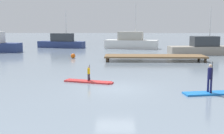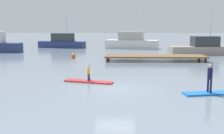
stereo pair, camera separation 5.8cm
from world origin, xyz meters
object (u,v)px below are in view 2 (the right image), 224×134
Objects in this scene: paddleboard_near at (89,82)px; fishing_boat_white_large at (201,48)px; paddler_adult at (210,76)px; trawler_grey_distant at (62,42)px; paddler_child_solo at (89,73)px; fishing_boat_green_midground at (132,42)px; mooring_buoy_near at (73,56)px; paddleboard_far at (214,93)px.

paddleboard_near is 23.11m from fishing_boat_white_large.
fishing_boat_white_large is (5.63, 22.32, -0.13)m from paddler_adult.
fishing_boat_white_large is 23.60m from trawler_grey_distant.
paddler_child_solo is 0.61× the size of paddler_adult.
fishing_boat_green_midground reaches higher than paddler_child_solo.
mooring_buoy_near reaches higher than paddleboard_near.
trawler_grey_distant reaches higher than paddleboard_far.
mooring_buoy_near is at bearing -73.67° from trawler_grey_distant.
mooring_buoy_near reaches higher than paddleboard_far.
paddleboard_near is 0.42× the size of fishing_boat_white_large.
fishing_boat_white_large is at bearing 75.86° from paddler_adult.
trawler_grey_distant is at bearing 173.39° from fishing_boat_green_midground.
paddler_child_solo is 23.08m from fishing_boat_white_large.
paddler_child_solo is 0.13× the size of trawler_grey_distant.
paddler_child_solo is 30.93m from trawler_grey_distant.
fishing_boat_white_large reaches higher than mooring_buoy_near.
mooring_buoy_near is (-7.43, -14.24, -0.78)m from fishing_boat_green_midground.
paddler_child_solo is 1.98× the size of mooring_buoy_near.
paddleboard_far is at bearing -64.55° from trawler_grey_distant.
paddleboard_near is 8.08m from paddler_adult.
paddler_adult is at bearing -58.24° from mooring_buoy_near.
paddler_adult reaches higher than paddleboard_far.
paddler_adult is (7.34, -3.21, 0.99)m from paddleboard_near.
fishing_boat_green_midground is 16.13× the size of mooring_buoy_near.
paddler_adult reaches higher than mooring_buoy_near.
fishing_boat_white_large is at bearing 16.53° from mooring_buoy_near.
fishing_boat_green_midground is 1.08× the size of trawler_grey_distant.
fishing_boat_green_midground is at bearing 62.46° from mooring_buoy_near.
paddleboard_far is at bearing -57.36° from mooring_buoy_near.
trawler_grey_distant is at bearing 152.88° from fishing_boat_white_large.
mooring_buoy_near is (-16.43, -4.88, -0.63)m from fishing_boat_white_large.
trawler_grey_distant is at bearing 115.45° from paddleboard_far.
paddler_child_solo is 28.75m from fishing_boat_green_midground.
fishing_boat_white_large is 17.15m from mooring_buoy_near.
trawler_grey_distant is at bearing 105.09° from paddler_child_solo.
paddleboard_far is 0.45× the size of fishing_boat_white_large.
paddleboard_near is 1.93× the size of paddler_adult.
paddler_adult is at bearing -168.65° from paddleboard_far.
paddleboard_near is 8.30m from paddleboard_far.
fishing_boat_green_midground is at bearing -6.61° from trawler_grey_distant.
paddler_child_solo is (0.01, 0.01, 0.62)m from paddleboard_near.
paddler_child_solo is at bearing -74.91° from trawler_grey_distant.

